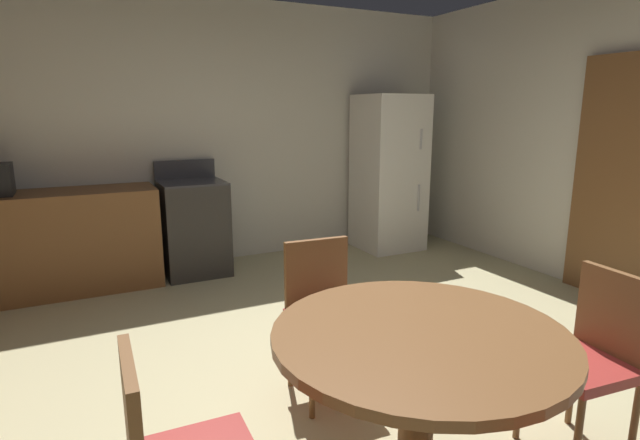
{
  "coord_description": "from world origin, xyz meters",
  "views": [
    {
      "loc": [
        -1.35,
        -2.17,
        1.58
      ],
      "look_at": [
        0.13,
        0.83,
        0.85
      ],
      "focal_mm": 27.96,
      "sensor_mm": 36.0,
      "label": 1
    }
  ],
  "objects": [
    {
      "name": "oven_range",
      "position": [
        -0.35,
        2.65,
        0.47
      ],
      "size": [
        0.6,
        0.6,
        1.1
      ],
      "color": "#2D2B28",
      "rests_on": "ground"
    },
    {
      "name": "kitchen_counter",
      "position": [
        -1.65,
        2.65,
        0.45
      ],
      "size": [
        1.9,
        0.6,
        0.9
      ],
      "primitive_type": "cube",
      "color": "brown",
      "rests_on": "ground"
    },
    {
      "name": "chair_north",
      "position": [
        -0.16,
        0.18,
        0.5
      ],
      "size": [
        0.42,
        0.42,
        0.87
      ],
      "rotation": [
        0.0,
        0.0,
        4.65
      ],
      "color": "brown",
      "rests_on": "ground"
    },
    {
      "name": "door_panelled",
      "position": [
        2.7,
        0.39,
        1.02
      ],
      "size": [
        0.05,
        0.84,
        2.04
      ],
      "primitive_type": "cube",
      "color": "brown",
      "rests_on": "ground"
    },
    {
      "name": "wall_back",
      "position": [
        0.0,
        3.05,
        1.35
      ],
      "size": [
        5.8,
        0.12,
        2.7
      ],
      "primitive_type": "cube",
      "color": "beige",
      "rests_on": "ground"
    },
    {
      "name": "dining_table",
      "position": [
        -0.22,
        -0.75,
        0.6
      ],
      "size": [
        1.14,
        1.14,
        0.76
      ],
      "color": "brown",
      "rests_on": "ground"
    },
    {
      "name": "ground_plane",
      "position": [
        0.0,
        0.0,
        0.0
      ],
      "size": [
        14.0,
        14.0,
        0.0
      ],
      "primitive_type": "plane",
      "color": "tan"
    },
    {
      "name": "refrigerator",
      "position": [
        1.9,
        2.6,
        0.88
      ],
      "size": [
        0.68,
        0.68,
        1.76
      ],
      "color": "white",
      "rests_on": "ground"
    },
    {
      "name": "chair_east",
      "position": [
        0.7,
        -0.84,
        0.5
      ],
      "size": [
        0.44,
        0.44,
        0.87
      ],
      "rotation": [
        0.0,
        0.0,
        3.05
      ],
      "color": "brown",
      "rests_on": "ground"
    }
  ]
}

